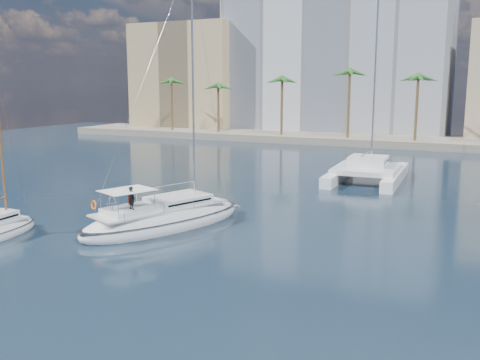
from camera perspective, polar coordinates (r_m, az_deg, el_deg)
The scene contains 9 objects.
ground at distance 35.48m, azimuth -2.42°, elevation -6.10°, with size 160.00×160.00×0.00m, color black.
quay at distance 93.01m, azimuth 15.21°, elevation 4.10°, with size 120.00×14.00×1.20m, color gray.
building_modern at distance 106.93m, azimuth 10.22°, elevation 12.25°, with size 42.00×16.00×28.00m, color silver.
building_tan_left at distance 114.78m, azimuth -5.25°, elevation 10.72°, with size 22.00×14.00×22.00m, color tan.
palm_left at distance 100.39m, azimuth -4.74°, elevation 10.39°, with size 3.60×3.60×12.30m.
palm_centre at distance 88.60m, azimuth 15.05°, elevation 10.10°, with size 3.60×3.60×12.30m.
main_sloop at distance 38.13m, azimuth -8.08°, elevation -4.15°, with size 8.78×13.80×19.57m.
catamaran at distance 57.27m, azimuth 13.44°, elevation 1.13°, with size 7.39×13.98×19.79m.
seagull at distance 42.71m, azimuth -0.51°, elevation -2.76°, with size 0.94×0.40×0.17m.
Camera 1 is at (15.75, -30.19, 9.98)m, focal length 40.00 mm.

